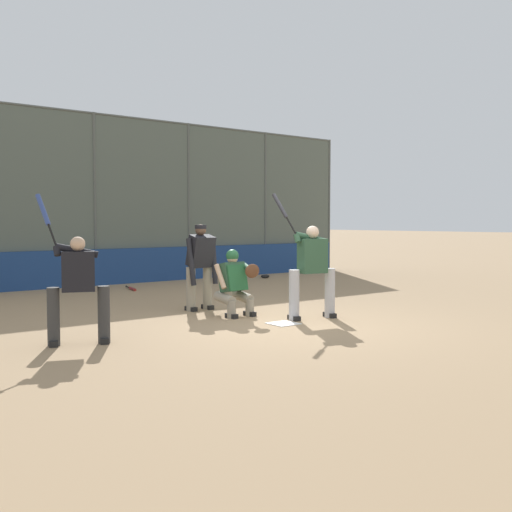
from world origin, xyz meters
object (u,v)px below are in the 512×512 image
object	(u,v)px
batter_at_plate	(312,268)
umpire_home	(200,264)
batter_on_deck	(78,286)
catcher_behind_plate	(235,282)
fielding_glove_on_dirt	(265,276)
spare_bat_near_backstop	(132,289)

from	to	relation	value
batter_at_plate	umpire_home	distance (m)	2.21
batter_at_plate	batter_on_deck	bearing A→B (deg)	6.32
umpire_home	batter_on_deck	size ratio (longest dim) A/B	0.79
catcher_behind_plate	batter_on_deck	distance (m)	3.18
umpire_home	fielding_glove_on_dirt	size ratio (longest dim) A/B	5.44
catcher_behind_plate	umpire_home	bearing A→B (deg)	-84.39
spare_bat_near_backstop	fielding_glove_on_dirt	world-z (taller)	fielding_glove_on_dirt
umpire_home	spare_bat_near_backstop	world-z (taller)	umpire_home
batter_at_plate	fielding_glove_on_dirt	distance (m)	7.42
catcher_behind_plate	fielding_glove_on_dirt	size ratio (longest dim) A/B	3.97
batter_on_deck	spare_bat_near_backstop	distance (m)	6.50
umpire_home	spare_bat_near_backstop	distance (m)	3.96
batter_at_plate	umpire_home	size ratio (longest dim) A/B	1.33
batter_at_plate	fielding_glove_on_dirt	xyz separation A→B (m)	(-3.97, -6.21, -0.81)
umpire_home	batter_on_deck	world-z (taller)	batter_on_deck
batter_at_plate	batter_on_deck	xyz separation A→B (m)	(3.95, -0.38, -0.07)
batter_on_deck	batter_at_plate	bearing A→B (deg)	-164.16
umpire_home	batter_on_deck	distance (m)	3.39
batter_on_deck	fielding_glove_on_dirt	xyz separation A→B (m)	(-7.91, -5.83, -0.74)
batter_at_plate	spare_bat_near_backstop	distance (m)	5.91
catcher_behind_plate	fielding_glove_on_dirt	distance (m)	7.08
catcher_behind_plate	umpire_home	world-z (taller)	umpire_home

